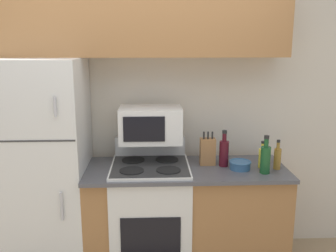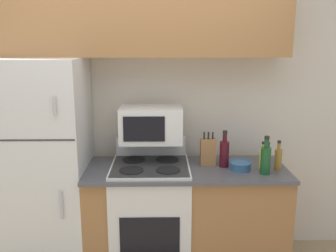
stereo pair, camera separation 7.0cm
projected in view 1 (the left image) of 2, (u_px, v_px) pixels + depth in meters
The scene contains 13 objects.
wall_back at pixel (141, 111), 3.32m from camera, with size 8.00×0.05×2.55m.
lower_cabinets at pixel (186, 217), 3.13m from camera, with size 1.61×0.64×0.88m.
refrigerator at pixel (41, 168), 3.02m from camera, with size 0.74×0.69×1.76m.
upper_cabinets at pixel (139, 16), 2.95m from camera, with size 2.35×0.36×0.63m.
stove at pixel (151, 215), 3.11m from camera, with size 0.63×0.62×1.07m.
microwave at pixel (151, 125), 3.06m from camera, with size 0.51×0.34×0.28m.
knife_block at pixel (208, 151), 3.07m from camera, with size 0.12×0.08×0.28m.
bowl at pixel (240, 165), 2.98m from camera, with size 0.18×0.18×0.07m.
bottle_wine_green at pixel (265, 158), 2.87m from camera, with size 0.08×0.08×0.30m.
bottle_vinegar at pixel (277, 158), 2.97m from camera, with size 0.06×0.06×0.24m.
bottle_wine_red at pixel (224, 152), 3.03m from camera, with size 0.08×0.08×0.30m.
bottle_soy_sauce at pixel (267, 154), 3.13m from camera, with size 0.05×0.05×0.18m.
bottle_cooking_spray at pixel (262, 157), 3.01m from camera, with size 0.06×0.06×0.22m.
Camera 1 is at (0.09, -2.58, 1.88)m, focal length 40.00 mm.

